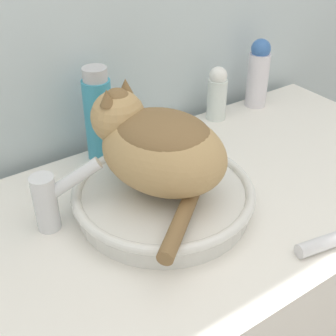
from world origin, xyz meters
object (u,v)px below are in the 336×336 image
object	(u,v)px
cat	(157,145)
deodorant_stick	(217,93)
faucet	(52,198)
lotion_bottle_white	(258,73)
mouthwash_bottle	(99,116)

from	to	relation	value
cat	deodorant_stick	xyz separation A→B (m)	(0.34, 0.23, -0.07)
cat	deodorant_stick	size ratio (longest dim) A/B	2.34
faucet	lotion_bottle_white	distance (m)	0.69
deodorant_stick	mouthwash_bottle	distance (m)	0.34
cat	faucet	size ratio (longest dim) A/B	2.42
cat	faucet	distance (m)	0.21
mouthwash_bottle	cat	bearing A→B (deg)	-89.52
faucet	deodorant_stick	size ratio (longest dim) A/B	0.97
faucet	deodorant_stick	world-z (taller)	deodorant_stick
faucet	deodorant_stick	distance (m)	0.55
deodorant_stick	lotion_bottle_white	xyz separation A→B (m)	(0.14, 0.00, 0.02)
faucet	deodorant_stick	xyz separation A→B (m)	(0.53, 0.17, 0.00)
cat	lotion_bottle_white	bearing A→B (deg)	-88.80
faucet	mouthwash_bottle	world-z (taller)	mouthwash_bottle
faucet	lotion_bottle_white	world-z (taller)	lotion_bottle_white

